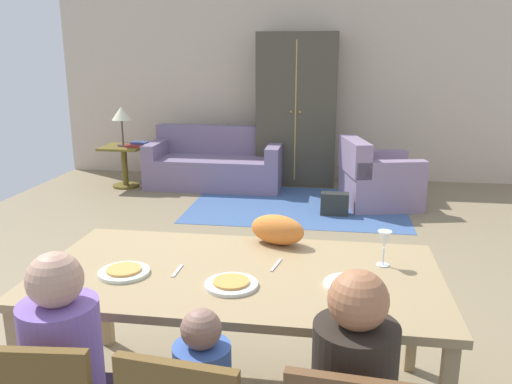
# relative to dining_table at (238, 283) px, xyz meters

# --- Properties ---
(ground_plane) EXTENTS (7.09, 6.75, 0.02)m
(ground_plane) POSITION_rel_dining_table_xyz_m (-0.15, 1.98, -0.71)
(ground_plane) COLOR #827254
(back_wall) EXTENTS (7.09, 0.10, 2.70)m
(back_wall) POSITION_rel_dining_table_xyz_m (-0.15, 5.40, 0.65)
(back_wall) COLOR beige
(back_wall) RESTS_ON ground_plane
(dining_table) EXTENTS (2.00, 1.02, 0.76)m
(dining_table) POSITION_rel_dining_table_xyz_m (0.00, 0.00, 0.00)
(dining_table) COLOR #9D835A
(dining_table) RESTS_ON ground_plane
(plate_near_man) EXTENTS (0.25, 0.25, 0.02)m
(plate_near_man) POSITION_rel_dining_table_xyz_m (-0.55, -0.12, 0.07)
(plate_near_man) COLOR silver
(plate_near_man) RESTS_ON dining_table
(pizza_near_man) EXTENTS (0.17, 0.17, 0.01)m
(pizza_near_man) POSITION_rel_dining_table_xyz_m (-0.55, -0.12, 0.09)
(pizza_near_man) COLOR gold
(pizza_near_man) RESTS_ON plate_near_man
(plate_near_child) EXTENTS (0.25, 0.25, 0.02)m
(plate_near_child) POSITION_rel_dining_table_xyz_m (0.00, -0.18, 0.07)
(plate_near_child) COLOR white
(plate_near_child) RESTS_ON dining_table
(pizza_near_child) EXTENTS (0.17, 0.17, 0.01)m
(pizza_near_child) POSITION_rel_dining_table_xyz_m (0.00, -0.18, 0.09)
(pizza_near_child) COLOR gold
(pizza_near_child) RESTS_ON plate_near_child
(plate_near_woman) EXTENTS (0.25, 0.25, 0.02)m
(plate_near_woman) POSITION_rel_dining_table_xyz_m (0.55, -0.10, 0.07)
(plate_near_woman) COLOR white
(plate_near_woman) RESTS_ON dining_table
(wine_glass) EXTENTS (0.07, 0.07, 0.19)m
(wine_glass) POSITION_rel_dining_table_xyz_m (0.72, 0.18, 0.20)
(wine_glass) COLOR silver
(wine_glass) RESTS_ON dining_table
(fork) EXTENTS (0.02, 0.15, 0.01)m
(fork) POSITION_rel_dining_table_xyz_m (-0.30, -0.05, 0.07)
(fork) COLOR silver
(fork) RESTS_ON dining_table
(knife) EXTENTS (0.05, 0.17, 0.01)m
(knife) POSITION_rel_dining_table_xyz_m (0.18, 0.10, 0.07)
(knife) COLOR silver
(knife) RESTS_ON dining_table
(cat) EXTENTS (0.35, 0.25, 0.17)m
(cat) POSITION_rel_dining_table_xyz_m (0.15, 0.41, 0.15)
(cat) COLOR orange
(cat) RESTS_ON dining_table
(area_rug) EXTENTS (2.60, 1.80, 0.01)m
(area_rug) POSITION_rel_dining_table_xyz_m (0.04, 3.79, -0.69)
(area_rug) COLOR #3D5C90
(area_rug) RESTS_ON ground_plane
(couch) EXTENTS (1.85, 0.86, 0.82)m
(couch) POSITION_rel_dining_table_xyz_m (-1.18, 4.65, -0.40)
(couch) COLOR slate
(couch) RESTS_ON ground_plane
(armchair) EXTENTS (1.03, 1.02, 0.82)m
(armchair) POSITION_rel_dining_table_xyz_m (0.98, 3.98, -0.38)
(armchair) COLOR gray
(armchair) RESTS_ON ground_plane
(armoire) EXTENTS (1.10, 0.59, 2.10)m
(armoire) POSITION_rel_dining_table_xyz_m (-0.08, 5.01, 0.35)
(armoire) COLOR #444031
(armoire) RESTS_ON ground_plane
(side_table) EXTENTS (0.56, 0.56, 0.58)m
(side_table) POSITION_rel_dining_table_xyz_m (-2.43, 4.39, -0.32)
(side_table) COLOR brown
(side_table) RESTS_ON ground_plane
(table_lamp) EXTENTS (0.26, 0.26, 0.54)m
(table_lamp) POSITION_rel_dining_table_xyz_m (-2.43, 4.39, 0.31)
(table_lamp) COLOR #4E3C3C
(table_lamp) RESTS_ON side_table
(book_lower) EXTENTS (0.22, 0.16, 0.03)m
(book_lower) POSITION_rel_dining_table_xyz_m (-2.26, 4.35, -0.10)
(book_lower) COLOR maroon
(book_lower) RESTS_ON side_table
(book_upper) EXTENTS (0.22, 0.16, 0.03)m
(book_upper) POSITION_rel_dining_table_xyz_m (-2.21, 4.45, -0.08)
(book_upper) COLOR #36437A
(book_upper) RESTS_ON book_lower
(handbag) EXTENTS (0.32, 0.16, 0.26)m
(handbag) POSITION_rel_dining_table_xyz_m (0.48, 3.49, -0.57)
(handbag) COLOR #282A27
(handbag) RESTS_ON ground_plane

